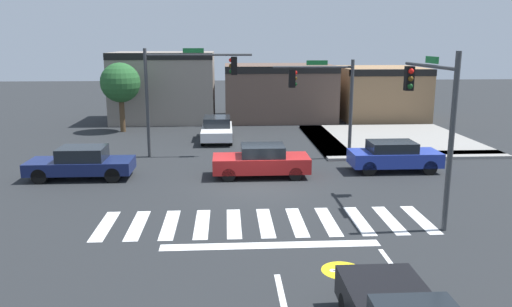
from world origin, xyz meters
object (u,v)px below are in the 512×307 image
(car_blue, at_px, (394,156))
(car_white, at_px, (217,129))
(traffic_signal_southeast, at_px, (432,105))
(traffic_signal_northwest, at_px, (186,81))
(car_navy, at_px, (81,163))
(roadside_tree, at_px, (120,83))
(car_red, at_px, (261,161))
(traffic_signal_northeast, at_px, (324,91))

(car_blue, bearing_deg, car_white, 136.03)
(traffic_signal_southeast, xyz_separation_m, traffic_signal_northwest, (-9.34, 9.85, 0.12))
(car_navy, bearing_deg, traffic_signal_northwest, 43.53)
(traffic_signal_northwest, xyz_separation_m, car_blue, (10.17, -3.84, -3.34))
(traffic_signal_northwest, bearing_deg, roadside_tree, 122.47)
(traffic_signal_northwest, xyz_separation_m, car_white, (1.53, 4.49, -3.36))
(traffic_signal_northwest, relative_size, car_red, 1.31)
(traffic_signal_northwest, distance_m, roadside_tree, 9.44)
(car_white, bearing_deg, car_navy, -34.55)
(traffic_signal_southeast, relative_size, car_red, 1.32)
(car_red, bearing_deg, roadside_tree, 125.34)
(car_white, distance_m, roadside_tree, 7.89)
(car_white, distance_m, car_navy, 10.66)
(car_white, bearing_deg, car_red, 13.80)
(car_white, bearing_deg, roadside_tree, -117.65)
(car_navy, xyz_separation_m, roadside_tree, (-0.54, 12.23, 2.63))
(traffic_signal_northwest, height_order, car_red, traffic_signal_northwest)
(traffic_signal_southeast, relative_size, roadside_tree, 1.24)
(traffic_signal_southeast, bearing_deg, car_navy, 68.14)
(car_white, relative_size, car_blue, 1.08)
(traffic_signal_northwest, height_order, roadside_tree, traffic_signal_northwest)
(traffic_signal_northeast, relative_size, traffic_signal_northwest, 0.90)
(car_red, bearing_deg, traffic_signal_northwest, 130.00)
(car_blue, bearing_deg, car_navy, -178.26)
(traffic_signal_southeast, height_order, roadside_tree, traffic_signal_southeast)
(traffic_signal_northwest, height_order, car_white, traffic_signal_northwest)
(roadside_tree, bearing_deg, car_red, -54.66)
(traffic_signal_northeast, distance_m, car_white, 8.40)
(traffic_signal_northeast, height_order, roadside_tree, traffic_signal_northeast)
(car_white, bearing_deg, car_blue, 46.03)
(traffic_signal_northeast, relative_size, car_red, 1.18)
(car_red, height_order, car_white, car_red)
(traffic_signal_northwest, height_order, car_navy, traffic_signal_northwest)
(car_navy, bearing_deg, car_blue, 1.74)
(traffic_signal_northeast, relative_size, traffic_signal_southeast, 0.89)
(car_red, distance_m, car_blue, 6.48)
(car_blue, distance_m, roadside_tree, 19.43)
(car_red, relative_size, roadside_tree, 0.93)
(car_navy, bearing_deg, roadside_tree, 92.52)
(traffic_signal_southeast, relative_size, car_blue, 1.38)
(traffic_signal_southeast, distance_m, car_navy, 15.27)
(traffic_signal_southeast, bearing_deg, car_red, 46.07)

